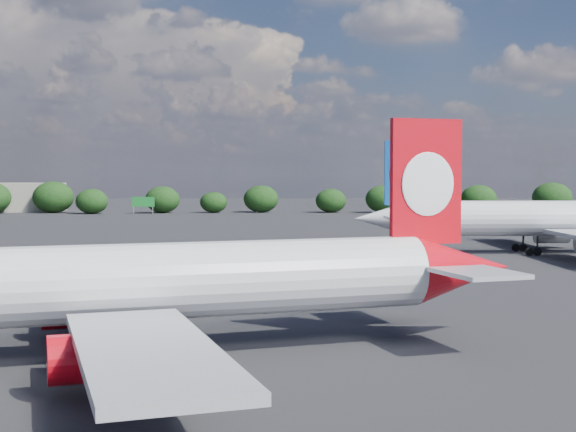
{
  "coord_description": "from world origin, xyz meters",
  "views": [
    {
      "loc": [
        14.76,
        -35.92,
        10.51
      ],
      "look_at": [
        16.0,
        12.0,
        8.0
      ],
      "focal_mm": 50.0,
      "sensor_mm": 36.0,
      "label": 1
    }
  ],
  "objects": [
    {
      "name": "highway_sign",
      "position": [
        -18.0,
        176.0,
        3.13
      ],
      "size": [
        6.0,
        0.3,
        4.5
      ],
      "color": "#156925",
      "rests_on": "ground"
    },
    {
      "name": "billboard_yellow",
      "position": [
        12.0,
        182.0,
        3.87
      ],
      "size": [
        5.0,
        0.3,
        5.5
      ],
      "color": "gold",
      "rests_on": "ground"
    },
    {
      "name": "ground",
      "position": [
        0.0,
        60.0,
        0.0
      ],
      "size": [
        500.0,
        500.0,
        0.0
      ],
      "primitive_type": "plane",
      "color": "black",
      "rests_on": "ground"
    },
    {
      "name": "qantas_airliner",
      "position": [
        9.4,
        9.91,
        4.26
      ],
      "size": [
        42.14,
        40.42,
        14.0
      ],
      "color": "silver",
      "rests_on": "ground"
    },
    {
      "name": "horizon_treeline",
      "position": [
        15.94,
        180.41,
        3.87
      ],
      "size": [
        203.75,
        14.24,
        9.28
      ],
      "color": "black",
      "rests_on": "ground"
    },
    {
      "name": "china_southern_airliner",
      "position": [
        49.82,
        68.79,
        4.53
      ],
      "size": [
        45.43,
        43.09,
        14.88
      ],
      "color": "silver",
      "rests_on": "ground"
    }
  ]
}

